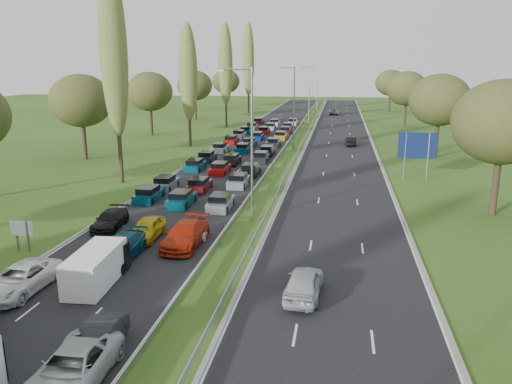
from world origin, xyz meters
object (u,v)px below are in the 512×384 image
at_px(white_van_rear, 97,266).
at_px(direction_sign, 417,148).
at_px(info_sign, 22,232).
at_px(near_car_2, 20,279).
at_px(near_car_3, 110,220).

height_order(white_van_rear, direction_sign, direction_sign).
xyz_separation_m(white_van_rear, direction_sign, (21.48, 30.47, 2.53)).
bearing_deg(info_sign, white_van_rear, -28.24).
bearing_deg(info_sign, near_car_2, -57.34).
bearing_deg(direction_sign, near_car_2, -127.93).
height_order(near_car_3, info_sign, info_sign).
xyz_separation_m(near_car_2, white_van_rear, (3.66, 1.78, 0.28)).
relative_size(white_van_rear, direction_sign, 0.97).
bearing_deg(direction_sign, near_car_3, -140.18).
relative_size(near_car_3, direction_sign, 0.88).
bearing_deg(white_van_rear, info_sign, 147.90).
distance_m(near_car_3, info_sign, 6.60).
bearing_deg(info_sign, near_car_3, 57.02).
height_order(info_sign, direction_sign, direction_sign).
bearing_deg(near_car_2, direction_sign, 53.57).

